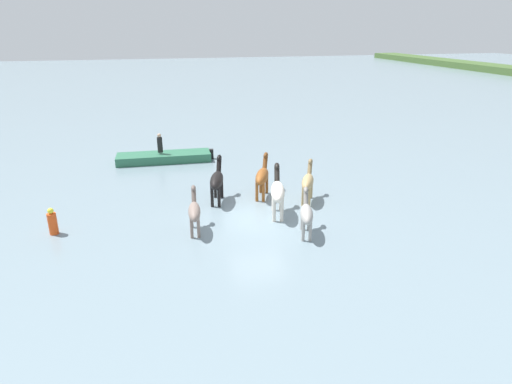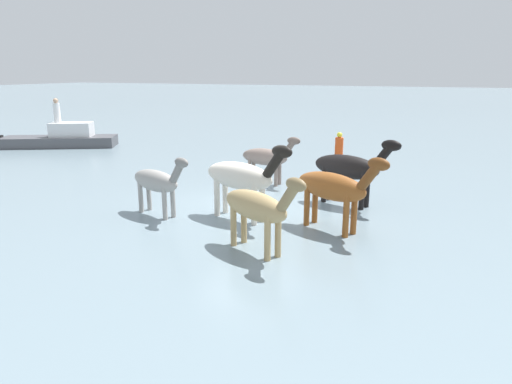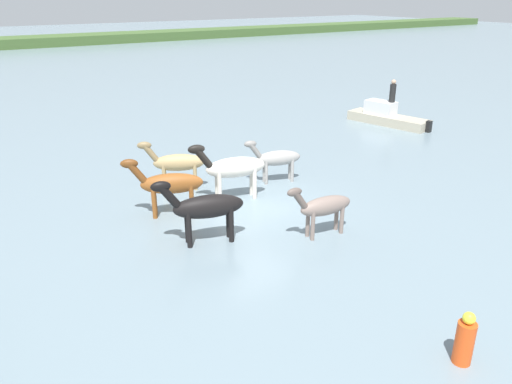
# 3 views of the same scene
# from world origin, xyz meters

# --- Properties ---
(ground_plane) EXTENTS (206.03, 206.03, 0.00)m
(ground_plane) POSITION_xyz_m (0.00, 0.00, 0.00)
(ground_plane) COLOR gray
(distant_shoreline) EXTENTS (185.43, 6.00, 2.40)m
(distant_shoreline) POSITION_xyz_m (0.00, 58.86, 0.00)
(distant_shoreline) COLOR #3F5B2C
(distant_shoreline) RESTS_ON ground_plane
(horse_chestnut_trailing) EXTENTS (2.44, 1.37, 1.95)m
(horse_chestnut_trailing) POSITION_xyz_m (-2.54, 0.85, 1.07)
(horse_chestnut_trailing) COLOR brown
(horse_chestnut_trailing) RESTS_ON ground_plane
(horse_rear_stallion) EXTENTS (2.16, 0.68, 1.67)m
(horse_rear_stallion) POSITION_xyz_m (0.63, -2.86, 0.92)
(horse_rear_stallion) COLOR gray
(horse_rear_stallion) RESTS_ON ground_plane
(horse_dun_straggler) EXTENTS (2.66, 1.12, 2.06)m
(horse_dun_straggler) POSITION_xyz_m (-0.18, 0.92, 1.14)
(horse_dun_straggler) COLOR silver
(horse_dun_straggler) RESTS_ON ground_plane
(horse_lead) EXTENTS (2.16, 0.98, 1.69)m
(horse_lead) POSITION_xyz_m (2.01, 1.48, 0.93)
(horse_lead) COLOR #9E9993
(horse_lead) RESTS_ON ground_plane
(horse_dark_mare) EXTENTS (2.56, 1.13, 1.99)m
(horse_dark_mare) POSITION_xyz_m (-2.43, -1.42, 1.10)
(horse_dark_mare) COLOR black
(horse_dark_mare) RESTS_ON ground_plane
(horse_mid_herd) EXTENTS (2.26, 1.35, 1.82)m
(horse_mid_herd) POSITION_xyz_m (-1.40, 2.81, 1.00)
(horse_mid_herd) COLOR tan
(horse_mid_herd) RESTS_ON ground_plane
(boat_motor_center) EXTENTS (2.18, 4.71, 1.33)m
(boat_motor_center) POSITION_xyz_m (12.06, 5.46, 0.31)
(boat_motor_center) COLOR #B7AD93
(boat_motor_center) RESTS_ON ground_plane
(person_watcher_seated) EXTENTS (0.32, 0.32, 1.19)m
(person_watcher_seated) POSITION_xyz_m (12.21, 5.37, 1.73)
(person_watcher_seated) COLOR black
(person_watcher_seated) RESTS_ON boat_motor_center
(buoy_channel_marker) EXTENTS (0.36, 0.36, 1.14)m
(buoy_channel_marker) POSITION_xyz_m (-0.57, -8.49, 0.51)
(buoy_channel_marker) COLOR #E54C19
(buoy_channel_marker) RESTS_ON ground_plane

